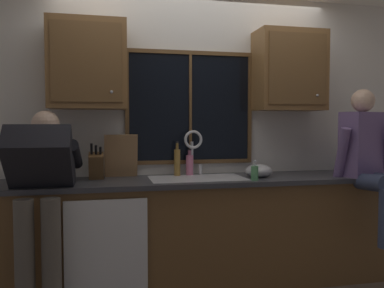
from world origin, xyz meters
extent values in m
cube|color=silver|center=(0.00, 0.06, 1.27)|extent=(5.74, 0.12, 2.55)
cube|color=black|center=(-0.05, -0.01, 1.52)|extent=(1.10, 0.02, 0.95)
cube|color=brown|center=(-0.05, -0.02, 2.02)|extent=(1.17, 0.02, 0.04)
cube|color=brown|center=(-0.05, -0.02, 1.03)|extent=(1.17, 0.02, 0.04)
cube|color=brown|center=(-0.61, -0.02, 1.52)|extent=(0.03, 0.02, 0.95)
cube|color=brown|center=(0.52, -0.02, 1.52)|extent=(0.03, 0.02, 0.95)
cube|color=brown|center=(-0.05, -0.02, 1.52)|extent=(0.02, 0.02, 0.95)
cube|color=brown|center=(0.00, -0.29, 0.44)|extent=(3.34, 0.58, 0.88)
cube|color=#38383D|center=(0.00, -0.31, 0.90)|extent=(3.40, 0.62, 0.04)
cube|color=white|center=(-0.80, -0.61, 0.46)|extent=(0.60, 0.02, 0.74)
cube|color=brown|center=(-0.94, -0.17, 1.86)|extent=(0.62, 0.33, 0.72)
cube|color=brown|center=(-0.94, -0.34, 1.86)|extent=(0.54, 0.01, 0.62)
sphere|color=#B2B2B7|center=(-0.75, -0.34, 1.63)|extent=(0.02, 0.02, 0.02)
cube|color=brown|center=(0.84, -0.17, 1.86)|extent=(0.62, 0.33, 0.72)
cube|color=brown|center=(0.84, -0.34, 1.86)|extent=(0.54, 0.01, 0.62)
sphere|color=#B2B2B7|center=(1.03, -0.34, 1.63)|extent=(0.02, 0.02, 0.02)
cube|color=#B7B7BC|center=(-0.05, -0.30, 0.91)|extent=(0.80, 0.46, 0.02)
cube|color=#9C9CA0|center=(-0.25, -0.30, 0.81)|extent=(0.36, 0.42, 0.20)
cube|color=#9C9CA0|center=(0.15, -0.30, 0.81)|extent=(0.36, 0.42, 0.20)
cube|color=#B7B7BC|center=(-0.05, -0.30, 0.81)|extent=(0.04, 0.42, 0.20)
cylinder|color=silver|center=(-0.05, -0.08, 1.07)|extent=(0.03, 0.03, 0.30)
torus|color=silver|center=(-0.05, -0.14, 1.24)|extent=(0.16, 0.02, 0.16)
cylinder|color=silver|center=(0.03, -0.08, 0.97)|extent=(0.03, 0.03, 0.09)
cylinder|color=#595147|center=(-1.34, -0.76, 0.44)|extent=(0.13, 0.13, 0.88)
cylinder|color=#595147|center=(-1.17, -0.76, 0.44)|extent=(0.13, 0.13, 0.88)
cube|color=black|center=(-1.25, -0.56, 1.09)|extent=(0.44, 0.56, 0.57)
sphere|color=beige|center=(-1.25, -0.29, 1.38)|extent=(0.21, 0.21, 0.21)
cylinder|color=black|center=(-1.47, -0.38, 1.14)|extent=(0.09, 0.52, 0.26)
cylinder|color=black|center=(-1.03, -0.38, 1.14)|extent=(0.09, 0.52, 0.26)
cylinder|color=#384260|center=(1.31, -0.69, 0.90)|extent=(0.14, 0.43, 0.16)
cube|color=slate|center=(1.40, -0.47, 1.20)|extent=(0.44, 0.33, 0.56)
sphere|color=beige|center=(1.40, -0.47, 1.58)|extent=(0.20, 0.20, 0.20)
cylinder|color=slate|center=(1.17, -0.52, 1.12)|extent=(0.08, 0.20, 0.47)
cube|color=brown|center=(-0.88, -0.19, 1.02)|extent=(0.12, 0.18, 0.25)
cylinder|color=black|center=(-0.91, -0.25, 1.18)|extent=(0.02, 0.05, 0.09)
cylinder|color=black|center=(-0.88, -0.24, 1.17)|extent=(0.02, 0.04, 0.08)
cylinder|color=black|center=(-0.84, -0.24, 1.16)|extent=(0.02, 0.04, 0.06)
cube|color=#997047|center=(-0.67, -0.09, 1.10)|extent=(0.28, 0.10, 0.37)
ellipsoid|color=#B7B7BC|center=(0.49, -0.33, 0.97)|extent=(0.23, 0.23, 0.12)
cylinder|color=#59A566|center=(0.38, -0.52, 0.98)|extent=(0.06, 0.06, 0.12)
cylinder|color=silver|center=(0.38, -0.52, 1.06)|extent=(0.02, 0.02, 0.04)
cylinder|color=silver|center=(0.38, -0.54, 1.08)|extent=(0.01, 0.04, 0.01)
cylinder|color=pink|center=(-0.07, -0.09, 1.01)|extent=(0.06, 0.06, 0.18)
cylinder|color=#AD5B7A|center=(-0.07, -0.09, 1.12)|extent=(0.03, 0.03, 0.04)
cylinder|color=black|center=(-0.07, -0.09, 1.15)|extent=(0.03, 0.03, 0.01)
cylinder|color=olive|center=(-0.18, -0.11, 1.04)|extent=(0.06, 0.06, 0.23)
cylinder|color=brown|center=(-0.18, -0.11, 1.18)|extent=(0.02, 0.02, 0.06)
cylinder|color=black|center=(-0.18, -0.11, 1.22)|extent=(0.03, 0.03, 0.01)
camera|label=1|loc=(-0.81, -3.55, 1.38)|focal=37.28mm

